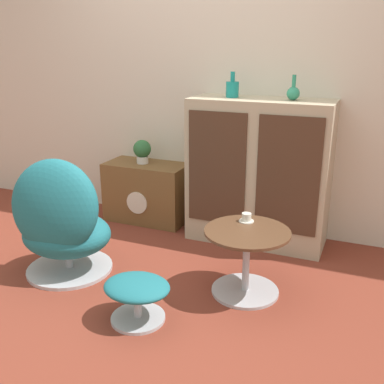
{
  "coord_description": "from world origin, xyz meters",
  "views": [
    {
      "loc": [
        1.33,
        -2.19,
        1.51
      ],
      "look_at": [
        0.21,
        0.48,
        0.55
      ],
      "focal_mm": 42.0,
      "sensor_mm": 36.0,
      "label": 1
    }
  ],
  "objects": [
    {
      "name": "vase_inner_left",
      "position": [
        0.73,
        1.09,
        1.18
      ],
      "size": [
        0.09,
        0.09,
        0.18
      ],
      "color": "#2D8E6B",
      "rests_on": "sideboard"
    },
    {
      "name": "tv_console",
      "position": [
        -0.5,
        1.13,
        0.26
      ],
      "size": [
        0.71,
        0.37,
        0.52
      ],
      "color": "brown",
      "rests_on": "ground_plane"
    },
    {
      "name": "ground_plane",
      "position": [
        0.0,
        0.0,
        0.0
      ],
      "size": [
        12.0,
        12.0,
        0.0
      ],
      "primitive_type": "plane",
      "color": "brown"
    },
    {
      "name": "potted_plant",
      "position": [
        -0.54,
        1.13,
        0.63
      ],
      "size": [
        0.15,
        0.15,
        0.2
      ],
      "color": "silver",
      "rests_on": "tv_console"
    },
    {
      "name": "ottoman",
      "position": [
        0.18,
        -0.26,
        0.18
      ],
      "size": [
        0.39,
        0.33,
        0.26
      ],
      "color": "#B7B7BC",
      "rests_on": "ground_plane"
    },
    {
      "name": "egg_chair",
      "position": [
        -0.55,
        0.02,
        0.38
      ],
      "size": [
        0.68,
        0.64,
        0.84
      ],
      "color": "#B7B7BC",
      "rests_on": "ground_plane"
    },
    {
      "name": "wall_back",
      "position": [
        0.0,
        1.34,
        1.3
      ],
      "size": [
        6.4,
        0.06,
        2.6
      ],
      "color": "beige",
      "rests_on": "ground_plane"
    },
    {
      "name": "coffee_table",
      "position": [
        0.66,
        0.26,
        0.24
      ],
      "size": [
        0.53,
        0.53,
        0.43
      ],
      "color": "#B7B7BC",
      "rests_on": "ground_plane"
    },
    {
      "name": "teacup",
      "position": [
        0.62,
        0.4,
        0.45
      ],
      "size": [
        0.1,
        0.1,
        0.06
      ],
      "color": "silver",
      "rests_on": "coffee_table"
    },
    {
      "name": "sideboard",
      "position": [
        0.51,
        1.09,
        0.56
      ],
      "size": [
        1.07,
        0.45,
        1.12
      ],
      "color": "tan",
      "rests_on": "ground_plane"
    },
    {
      "name": "vase_leftmost",
      "position": [
        0.27,
        1.09,
        1.19
      ],
      "size": [
        0.1,
        0.1,
        0.19
      ],
      "color": "teal",
      "rests_on": "sideboard"
    }
  ]
}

